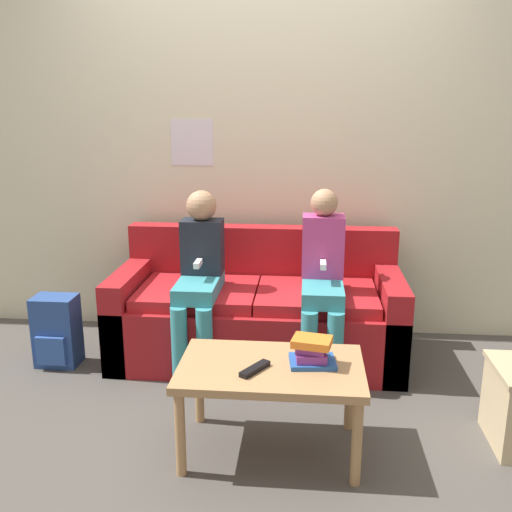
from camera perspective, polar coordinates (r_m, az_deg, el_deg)
name	(u,v)px	position (r m, az deg, el deg)	size (l,w,h in m)	color
ground_plane	(250,392)	(3.20, -0.61, -13.46)	(10.00, 10.00, 0.00)	#4C4742
wall_back	(265,139)	(3.79, 0.86, 11.60)	(8.00, 0.06, 2.60)	beige
couch	(258,314)	(3.53, 0.20, -5.83)	(1.72, 0.76, 0.76)	maroon
coffee_table	(271,376)	(2.56, 1.51, -11.90)	(0.81, 0.50, 0.42)	#AD7F51
person_left	(199,271)	(3.31, -5.69, -1.54)	(0.24, 0.53, 1.04)	teal
person_right	(323,275)	(3.25, 6.68, -1.90)	(0.24, 0.53, 1.06)	teal
tv_remote	(255,369)	(2.47, -0.11, -11.22)	(0.13, 0.16, 0.02)	black
book_stack	(312,352)	(2.53, 5.58, -9.53)	(0.21, 0.18, 0.13)	#23519E
backpack	(57,331)	(3.63, -19.30, -7.14)	(0.25, 0.21, 0.43)	#284789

